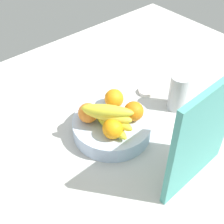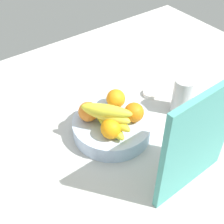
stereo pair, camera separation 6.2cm
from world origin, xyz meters
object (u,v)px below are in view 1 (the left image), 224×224
(orange_center, at_px, (113,128))
(orange_front_right, at_px, (88,113))
(cutting_board, at_px, (202,137))
(banana_bunch, at_px, (109,117))
(jar_lid, at_px, (146,91))
(orange_back_left, at_px, (134,111))
(orange_front_left, at_px, (114,99))
(thermos_tumbler, at_px, (179,92))
(fruit_bowl, at_px, (112,127))

(orange_center, bearing_deg, orange_front_right, -82.09)
(orange_front_right, relative_size, cutting_board, 0.19)
(banana_bunch, height_order, jar_lid, banana_bunch)
(orange_front_right, bearing_deg, jar_lid, -175.31)
(orange_back_left, relative_size, jar_lid, 1.07)
(orange_front_right, bearing_deg, banana_bunch, 109.31)
(banana_bunch, height_order, cutting_board, cutting_board)
(orange_front_left, xyz_separation_m, orange_center, (0.10, 0.11, 0.00))
(orange_center, bearing_deg, jar_lid, -155.47)
(orange_center, bearing_deg, orange_front_left, -132.37)
(cutting_board, bearing_deg, orange_back_left, -92.07)
(orange_center, xyz_separation_m, cutting_board, (-0.11, 0.25, 0.08))
(cutting_board, relative_size, thermos_tumbler, 2.47)
(fruit_bowl, relative_size, banana_bunch, 1.59)
(orange_front_right, distance_m, banana_bunch, 0.08)
(orange_front_left, relative_size, jar_lid, 1.07)
(orange_front_right, xyz_separation_m, thermos_tumbler, (-0.35, 0.11, -0.02))
(orange_center, bearing_deg, orange_back_left, -171.38)
(orange_front_right, xyz_separation_m, jar_lid, (-0.32, -0.03, -0.09))
(fruit_bowl, distance_m, orange_back_left, 0.10)
(orange_front_right, height_order, orange_back_left, same)
(fruit_bowl, bearing_deg, thermos_tumbler, 168.42)
(cutting_board, xyz_separation_m, jar_lid, (-0.19, -0.39, -0.17))
(fruit_bowl, distance_m, orange_center, 0.10)
(orange_front_left, height_order, cutting_board, cutting_board)
(orange_back_left, xyz_separation_m, jar_lid, (-0.19, -0.12, -0.09))
(orange_center, bearing_deg, thermos_tumbler, 179.88)
(orange_center, height_order, jar_lid, orange_center)
(orange_center, height_order, orange_back_left, same)
(fruit_bowl, height_order, orange_front_right, orange_front_right)
(fruit_bowl, distance_m, thermos_tumbler, 0.29)
(orange_front_right, xyz_separation_m, orange_back_left, (-0.12, 0.10, 0.00))
(cutting_board, relative_size, jar_lid, 5.56)
(fruit_bowl, xyz_separation_m, orange_front_left, (-0.06, -0.05, 0.06))
(orange_center, xyz_separation_m, jar_lid, (-0.30, -0.14, -0.09))
(orange_front_right, height_order, banana_bunch, banana_bunch)
(banana_bunch, bearing_deg, orange_center, 70.84)
(orange_front_right, relative_size, thermos_tumbler, 0.48)
(orange_front_right, bearing_deg, thermos_tumbler, 161.95)
(orange_front_right, relative_size, orange_back_left, 1.00)
(orange_front_left, xyz_separation_m, orange_front_right, (0.12, -0.00, 0.00))
(thermos_tumbler, bearing_deg, orange_center, -0.12)
(orange_front_left, height_order, jar_lid, orange_front_left)
(orange_center, distance_m, banana_bunch, 0.04)
(orange_center, bearing_deg, banana_bunch, -109.16)
(banana_bunch, bearing_deg, orange_front_left, -139.20)
(cutting_board, height_order, thermos_tumbler, cutting_board)
(cutting_board, bearing_deg, orange_front_right, -73.14)
(orange_front_left, bearing_deg, cutting_board, 91.27)
(cutting_board, bearing_deg, orange_center, -68.48)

